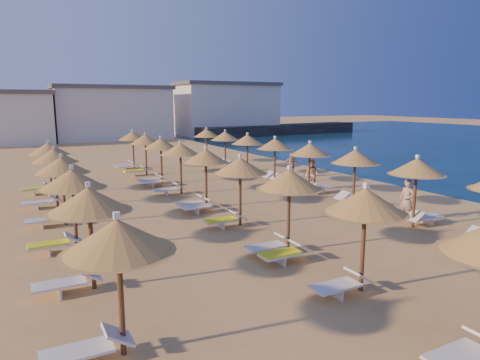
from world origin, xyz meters
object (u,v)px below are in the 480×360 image
parasol_row_east (331,154)px  beachgoer_b (312,175)px  jetty (280,129)px  parasol_row_west (222,162)px  beachgoer_c (291,165)px  beachgoer_a (407,200)px

parasol_row_east → beachgoer_b: (0.94, 2.76, -1.59)m
jetty → parasol_row_west: bearing=-132.9°
parasol_row_west → beachgoer_c: 11.02m
beachgoer_c → beachgoer_a: bearing=-69.3°
parasol_row_east → jetty: bearing=60.0°
jetty → beachgoer_c: (-21.33, -34.08, 0.11)m
jetty → parasol_row_east: 47.24m
parasol_row_west → beachgoer_a: bearing=-34.1°
jetty → beachgoer_b: beachgoer_b is taller
parasol_row_east → beachgoer_a: 4.85m
parasol_row_west → beachgoer_b: 7.85m
beachgoer_c → beachgoer_a: size_ratio=0.93×
parasol_row_east → beachgoer_c: bearing=71.6°
beachgoer_a → beachgoer_b: beachgoer_a is taller
parasol_row_west → beachgoer_b: parasol_row_west is taller
parasol_row_east → beachgoer_b: 3.32m
jetty → beachgoer_a: bearing=-123.7°
parasol_row_east → beachgoer_a: (0.50, -4.56, -1.58)m
beachgoer_c → beachgoer_b: beachgoer_b is taller
parasol_row_east → parasol_row_west: size_ratio=1.00×
parasol_row_west → beachgoer_b: (7.18, 2.76, -1.59)m
jetty → beachgoer_c: 40.20m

